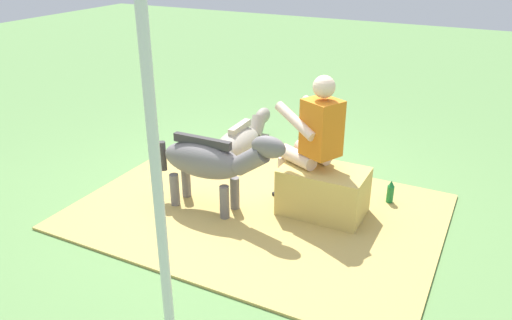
{
  "coord_description": "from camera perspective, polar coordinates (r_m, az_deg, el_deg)",
  "views": [
    {
      "loc": [
        -2.17,
        3.98,
        2.45
      ],
      "look_at": [
        -0.24,
        0.2,
        0.55
      ],
      "focal_mm": 35.15,
      "sensor_mm": 36.0,
      "label": 1
    }
  ],
  "objects": [
    {
      "name": "hay_bale",
      "position": [
        4.78,
        7.64,
        -3.65
      ],
      "size": [
        0.79,
        0.5,
        0.48
      ],
      "primitive_type": "cube",
      "color": "tan",
      "rests_on": "ground"
    },
    {
      "name": "soda_bottle",
      "position": [
        5.14,
        15.03,
        -3.63
      ],
      "size": [
        0.07,
        0.07,
        0.26
      ],
      "color": "#197233",
      "rests_on": "ground"
    },
    {
      "name": "hay_patch",
      "position": [
        4.88,
        0.16,
        -5.87
      ],
      "size": [
        3.38,
        2.42,
        0.02
      ],
      "primitive_type": "cube",
      "color": "tan",
      "rests_on": "ground"
    },
    {
      "name": "person_seated",
      "position": [
        4.66,
        6.43,
        2.58
      ],
      "size": [
        0.72,
        0.59,
        1.36
      ],
      "color": "beige",
      "rests_on": "ground"
    },
    {
      "name": "ground_plane",
      "position": [
        5.15,
        -1.38,
        -4.26
      ],
      "size": [
        24.0,
        24.0,
        0.0
      ],
      "primitive_type": "plane",
      "color": "#608C4C"
    },
    {
      "name": "tent_pole_left",
      "position": [
        2.69,
        -11.16,
        -2.92
      ],
      "size": [
        0.06,
        0.06,
        2.5
      ],
      "primitive_type": "cylinder",
      "color": "silver",
      "rests_on": "ground"
    },
    {
      "name": "pony_lying",
      "position": [
        6.02,
        -1.76,
        2.09
      ],
      "size": [
        0.43,
        1.34,
        0.42
      ],
      "color": "gray",
      "rests_on": "ground"
    },
    {
      "name": "pony_standing",
      "position": [
        4.7,
        -5.12,
        -0.18
      ],
      "size": [
        1.35,
        0.33,
        0.88
      ],
      "color": "slate",
      "rests_on": "ground"
    }
  ]
}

